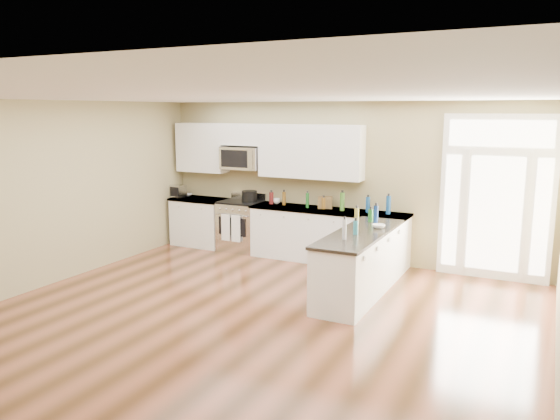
% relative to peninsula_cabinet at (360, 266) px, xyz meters
% --- Properties ---
extents(ground, '(8.00, 8.00, 0.00)m').
position_rel_peninsula_cabinet_xyz_m(ground, '(-0.93, -2.24, -0.43)').
color(ground, '#472914').
extents(room_shell, '(8.00, 8.00, 8.00)m').
position_rel_peninsula_cabinet_xyz_m(room_shell, '(-0.93, -2.24, 1.27)').
color(room_shell, tan).
rests_on(room_shell, ground).
extents(back_cabinet_left, '(1.10, 0.66, 0.94)m').
position_rel_peninsula_cabinet_xyz_m(back_cabinet_left, '(-3.80, 1.45, 0.00)').
color(back_cabinet_left, white).
rests_on(back_cabinet_left, ground).
extents(back_cabinet_right, '(2.85, 0.66, 0.94)m').
position_rel_peninsula_cabinet_xyz_m(back_cabinet_right, '(-1.08, 1.45, 0.00)').
color(back_cabinet_right, white).
rests_on(back_cabinet_right, ground).
extents(peninsula_cabinet, '(0.69, 2.32, 0.94)m').
position_rel_peninsula_cabinet_xyz_m(peninsula_cabinet, '(0.00, 0.00, 0.00)').
color(peninsula_cabinet, white).
rests_on(peninsula_cabinet, ground).
extents(upper_cabinet_left, '(1.04, 0.33, 0.95)m').
position_rel_peninsula_cabinet_xyz_m(upper_cabinet_left, '(-3.81, 1.59, 1.49)').
color(upper_cabinet_left, white).
rests_on(upper_cabinet_left, room_shell).
extents(upper_cabinet_right, '(1.94, 0.33, 0.95)m').
position_rel_peninsula_cabinet_xyz_m(upper_cabinet_right, '(-1.50, 1.59, 1.49)').
color(upper_cabinet_right, white).
rests_on(upper_cabinet_right, room_shell).
extents(upper_cabinet_short, '(0.82, 0.33, 0.40)m').
position_rel_peninsula_cabinet_xyz_m(upper_cabinet_short, '(-2.88, 1.59, 1.77)').
color(upper_cabinet_short, white).
rests_on(upper_cabinet_short, room_shell).
extents(microwave, '(0.78, 0.41, 0.42)m').
position_rel_peninsula_cabinet_xyz_m(microwave, '(-2.88, 1.56, 1.33)').
color(microwave, silver).
rests_on(microwave, room_shell).
extents(entry_door, '(1.70, 0.10, 2.60)m').
position_rel_peninsula_cabinet_xyz_m(entry_door, '(1.62, 1.71, 0.87)').
color(entry_door, white).
rests_on(entry_door, ground).
extents(kitchen_range, '(0.77, 0.68, 1.08)m').
position_rel_peninsula_cabinet_xyz_m(kitchen_range, '(-2.86, 1.45, 0.04)').
color(kitchen_range, silver).
rests_on(kitchen_range, ground).
extents(stockpot, '(0.29, 0.29, 0.22)m').
position_rel_peninsula_cabinet_xyz_m(stockpot, '(-2.69, 1.49, 0.63)').
color(stockpot, black).
rests_on(stockpot, kitchen_range).
extents(toaster_oven, '(0.32, 0.27, 0.25)m').
position_rel_peninsula_cabinet_xyz_m(toaster_oven, '(-4.28, 1.39, 0.63)').
color(toaster_oven, silver).
rests_on(toaster_oven, back_cabinet_left).
extents(cardboard_box, '(0.30, 0.26, 0.20)m').
position_rel_peninsula_cabinet_xyz_m(cardboard_box, '(-1.18, 1.55, 0.61)').
color(cardboard_box, brown).
rests_on(cardboard_box, back_cabinet_right).
extents(bowl_left, '(0.24, 0.24, 0.05)m').
position_rel_peninsula_cabinet_xyz_m(bowl_left, '(-4.18, 1.57, 0.53)').
color(bowl_left, white).
rests_on(bowl_left, back_cabinet_left).
extents(bowl_peninsula, '(0.19, 0.19, 0.06)m').
position_rel_peninsula_cabinet_xyz_m(bowl_peninsula, '(0.16, 0.35, 0.53)').
color(bowl_peninsula, white).
rests_on(bowl_peninsula, peninsula_cabinet).
extents(cup_counter, '(0.17, 0.17, 0.10)m').
position_rel_peninsula_cabinet_xyz_m(cup_counter, '(-2.15, 1.56, 0.56)').
color(cup_counter, white).
rests_on(cup_counter, back_cabinet_right).
extents(counter_bottles, '(2.38, 2.12, 0.32)m').
position_rel_peninsula_cabinet_xyz_m(counter_bottles, '(-0.65, 1.01, 0.64)').
color(counter_bottles, '#19591E').
rests_on(counter_bottles, back_cabinet_right).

